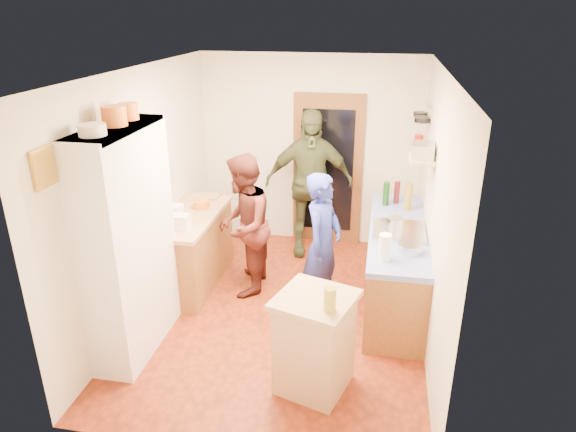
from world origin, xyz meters
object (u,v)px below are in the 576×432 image
(hutch_body, at_px, (129,243))
(right_counter_base, at_px, (395,266))
(person_left, at_px, (247,224))
(island_base, at_px, (314,345))
(person_back, at_px, (310,184))
(person_hob, at_px, (324,245))

(hutch_body, distance_m, right_counter_base, 2.90)
(right_counter_base, height_order, person_left, person_left)
(hutch_body, height_order, right_counter_base, hutch_body)
(right_counter_base, xyz_separation_m, island_base, (-0.70, -1.62, 0.01))
(person_back, bearing_deg, person_hob, -86.27)
(person_hob, distance_m, person_left, 0.98)
(hutch_body, height_order, person_back, hutch_body)
(person_left, bearing_deg, person_back, 149.01)
(person_hob, xyz_separation_m, person_back, (-0.36, 1.41, 0.20))
(hutch_body, relative_size, right_counter_base, 1.00)
(right_counter_base, bearing_deg, hutch_body, -152.53)
(right_counter_base, relative_size, person_hob, 1.40)
(island_base, xyz_separation_m, person_left, (-1.00, 1.56, 0.40))
(hutch_body, xyz_separation_m, person_left, (0.80, 1.24, -0.27))
(island_base, relative_size, person_left, 0.52)
(island_base, bearing_deg, person_back, 99.10)
(person_hob, bearing_deg, hutch_body, 135.85)
(right_counter_base, relative_size, person_left, 1.33)
(person_left, bearing_deg, right_counter_base, 88.22)
(right_counter_base, height_order, person_hob, person_hob)
(island_base, distance_m, person_back, 2.77)
(hutch_body, bearing_deg, island_base, -10.15)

